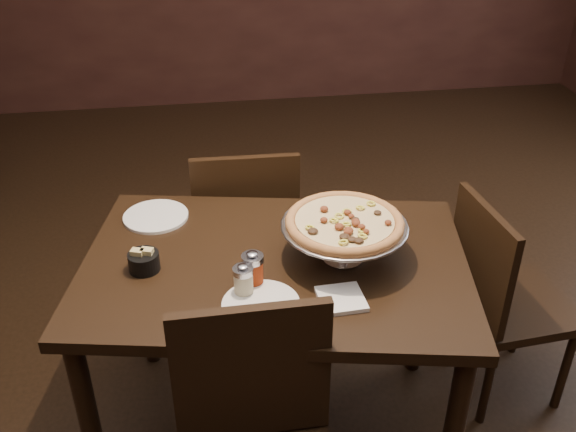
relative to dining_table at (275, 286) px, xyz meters
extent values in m
cube|color=black|center=(0.08, -0.01, -0.68)|extent=(6.00, 7.00, 0.02)
cube|color=black|center=(0.00, 0.00, 0.08)|extent=(1.38, 1.05, 0.04)
cylinder|color=black|center=(-0.62, -0.24, -0.31)|extent=(0.06, 0.06, 0.73)
cylinder|color=black|center=(-0.48, 0.45, -0.31)|extent=(0.06, 0.06, 0.73)
cylinder|color=black|center=(0.62, 0.24, -0.31)|extent=(0.06, 0.06, 0.73)
cylinder|color=#B8B8BF|center=(0.22, -0.02, 0.11)|extent=(0.14, 0.14, 0.01)
cylinder|color=#B8B8BF|center=(0.22, -0.02, 0.16)|extent=(0.03, 0.03, 0.11)
cylinder|color=#B8B8BF|center=(0.22, -0.02, 0.22)|extent=(0.10, 0.10, 0.01)
cylinder|color=gray|center=(0.22, -0.02, 0.23)|extent=(0.39, 0.39, 0.01)
torus|color=gray|center=(0.22, -0.02, 0.23)|extent=(0.40, 0.40, 0.01)
cylinder|color=#915A2B|center=(0.22, -0.02, 0.24)|extent=(0.36, 0.36, 0.01)
torus|color=#915A2B|center=(0.22, -0.02, 0.24)|extent=(0.38, 0.38, 0.03)
cylinder|color=tan|center=(0.22, -0.02, 0.24)|extent=(0.31, 0.31, 0.01)
cylinder|color=beige|center=(-0.12, -0.16, 0.14)|extent=(0.06, 0.06, 0.08)
cylinder|color=#B8B8BF|center=(-0.12, -0.16, 0.19)|extent=(0.06, 0.06, 0.02)
ellipsoid|color=#B8B8BF|center=(-0.12, -0.16, 0.20)|extent=(0.03, 0.03, 0.01)
cylinder|color=maroon|center=(-0.08, -0.11, 0.14)|extent=(0.06, 0.06, 0.08)
cylinder|color=#B8B8BF|center=(-0.08, -0.11, 0.20)|extent=(0.07, 0.07, 0.02)
ellipsoid|color=#B8B8BF|center=(-0.08, -0.11, 0.21)|extent=(0.04, 0.04, 0.01)
cylinder|color=black|center=(-0.41, 0.02, 0.13)|extent=(0.10, 0.10, 0.06)
cube|color=tan|center=(-0.43, 0.02, 0.15)|extent=(0.05, 0.04, 0.07)
cube|color=tan|center=(-0.40, 0.02, 0.15)|extent=(0.05, 0.04, 0.07)
cube|color=white|center=(0.17, -0.23, 0.11)|extent=(0.14, 0.14, 0.01)
cylinder|color=white|center=(-0.39, 0.33, 0.11)|extent=(0.23, 0.23, 0.01)
cylinder|color=white|center=(-0.07, -0.22, 0.11)|extent=(0.23, 0.23, 0.01)
cone|color=#B8B8BF|center=(0.11, -0.02, 0.23)|extent=(0.16, 0.16, 0.00)
cylinder|color=black|center=(0.11, -0.02, 0.24)|extent=(0.11, 0.09, 0.02)
cube|color=black|center=(-0.04, 0.70, -0.24)|extent=(0.43, 0.43, 0.04)
cube|color=black|center=(-0.05, 0.51, 0.01)|extent=(0.42, 0.04, 0.44)
cylinder|color=black|center=(0.13, 0.87, -0.47)|extent=(0.04, 0.04, 0.41)
cylinder|color=black|center=(-0.21, 0.88, -0.47)|extent=(0.04, 0.04, 0.41)
cylinder|color=black|center=(0.13, 0.53, -0.47)|extent=(0.04, 0.04, 0.41)
cylinder|color=black|center=(-0.22, 0.53, -0.47)|extent=(0.04, 0.04, 0.41)
cube|color=black|center=(-0.12, -0.41, 0.03)|extent=(0.43, 0.04, 0.45)
cube|color=black|center=(0.93, 0.09, -0.26)|extent=(0.43, 0.43, 0.04)
cube|color=black|center=(0.75, 0.07, -0.02)|extent=(0.06, 0.40, 0.42)
cylinder|color=black|center=(1.11, -0.06, -0.48)|extent=(0.03, 0.03, 0.39)
cylinder|color=black|center=(1.08, 0.26, -0.48)|extent=(0.03, 0.03, 0.39)
cylinder|color=black|center=(0.78, -0.09, -0.48)|extent=(0.03, 0.03, 0.39)
cylinder|color=black|center=(0.76, 0.23, -0.48)|extent=(0.03, 0.03, 0.39)
camera|label=1|loc=(-0.22, -1.68, 1.29)|focal=40.00mm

